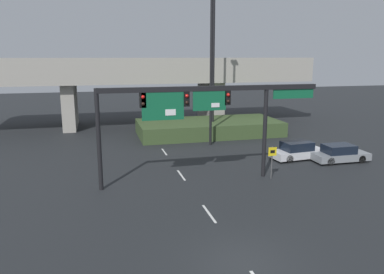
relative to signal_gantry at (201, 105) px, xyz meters
The scene contains 10 objects.
ground_plane 11.35m from the signal_gantry, 95.46° to the right, with size 160.00×160.00×0.00m, color black.
lane_markings 7.29m from the signal_gantry, 100.76° to the left, with size 0.14×36.74×0.01m.
signal_gantry is the anchor object (origin of this frame).
speed_limit_sign 6.16m from the signal_gantry, ahead, with size 0.60×0.11×2.28m.
highway_light_pole_near 11.37m from the signal_gantry, 69.44° to the left, with size 0.70×0.36×16.95m.
highway_light_pole_far 15.40m from the signal_gantry, 69.56° to the left, with size 0.70×0.36×14.83m.
overpass_bridge 23.02m from the signal_gantry, 92.40° to the left, with size 40.85×9.30×8.13m.
grass_embankment 16.26m from the signal_gantry, 71.19° to the left, with size 15.09×6.99×1.50m.
parked_sedan_near_right 10.91m from the signal_gantry, 20.72° to the left, with size 4.67×2.22×1.46m.
parked_sedan_mid_right 13.08m from the signal_gantry, ahead, with size 4.51×1.84×1.40m.
Camera 1 is at (-5.51, -13.14, 8.27)m, focal length 35.00 mm.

